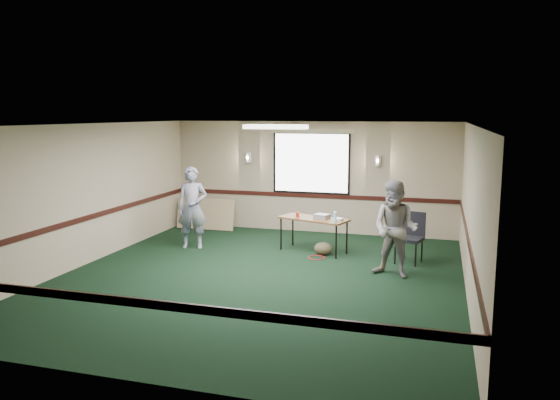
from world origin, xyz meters
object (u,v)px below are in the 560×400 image
(projector, at_px, (322,216))
(conference_chair, at_px, (411,233))
(person_right, at_px, (395,229))
(folding_table, at_px, (314,220))
(person_left, at_px, (192,208))

(projector, bearing_deg, conference_chair, 10.81)
(projector, xyz_separation_m, person_right, (1.60, -1.29, 0.09))
(folding_table, bearing_deg, person_left, -153.69)
(projector, bearing_deg, person_right, -21.15)
(projector, relative_size, conference_chair, 0.29)
(folding_table, xyz_separation_m, person_left, (-2.59, -0.38, 0.21))
(person_right, bearing_deg, person_left, -175.78)
(person_right, bearing_deg, projector, 157.35)
(person_left, bearing_deg, person_right, -27.32)
(person_left, bearing_deg, projector, -7.88)
(projector, distance_m, person_left, 2.80)
(folding_table, relative_size, projector, 5.43)
(projector, xyz_separation_m, person_left, (-2.77, -0.37, 0.11))
(projector, distance_m, conference_chair, 1.85)
(conference_chair, xyz_separation_m, person_right, (-0.22, -1.07, 0.29))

